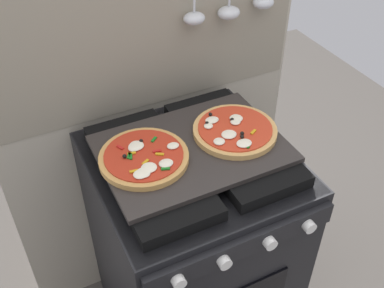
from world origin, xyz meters
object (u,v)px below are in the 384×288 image
(pizza_right, at_px, (235,130))
(pizza_left, at_px, (144,157))
(baking_tray, at_px, (192,149))
(stove, at_px, (192,246))

(pizza_right, bearing_deg, pizza_left, 178.70)
(baking_tray, distance_m, pizza_left, 0.15)
(pizza_left, xyz_separation_m, pizza_right, (0.29, -0.01, -0.00))
(baking_tray, relative_size, pizza_left, 2.10)
(stove, bearing_deg, baking_tray, 90.00)
(pizza_right, bearing_deg, stove, -179.77)
(stove, height_order, pizza_left, pizza_left)
(stove, height_order, baking_tray, baking_tray)
(pizza_left, distance_m, pizza_right, 0.29)
(stove, relative_size, pizza_right, 3.49)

